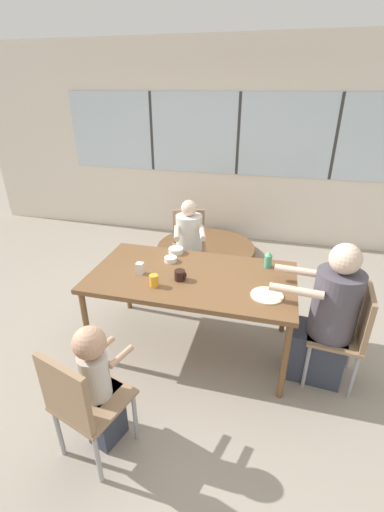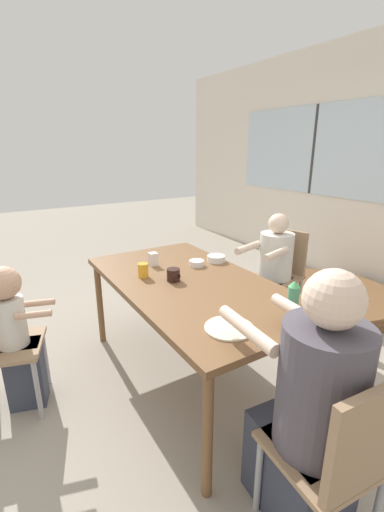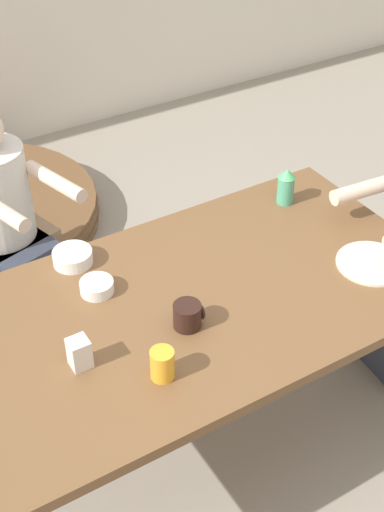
{
  "view_description": "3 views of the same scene",
  "coord_description": "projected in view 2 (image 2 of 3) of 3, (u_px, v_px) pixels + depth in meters",
  "views": [
    {
      "loc": [
        0.62,
        -2.44,
        2.17
      ],
      "look_at": [
        0.0,
        0.0,
        0.93
      ],
      "focal_mm": 24.0,
      "sensor_mm": 36.0,
      "label": 1
    },
    {
      "loc": [
        1.82,
        -1.12,
        1.62
      ],
      "look_at": [
        0.0,
        0.0,
        0.93
      ],
      "focal_mm": 24.0,
      "sensor_mm": 36.0,
      "label": 2
    },
    {
      "loc": [
        -0.91,
        -1.51,
        2.3
      ],
      "look_at": [
        0.0,
        0.0,
        0.93
      ],
      "focal_mm": 50.0,
      "sensor_mm": 36.0,
      "label": 3
    }
  ],
  "objects": [
    {
      "name": "chair_for_woman_green_shirt",
      "position": [
        282.0,
        267.0,
        3.27
      ],
      "size": [
        0.49,
        0.49,
        0.86
      ],
      "rotation": [
        0.0,
        0.0,
        -2.86
      ],
      "color": "#937556",
      "rests_on": "ground_plane"
    },
    {
      "name": "plate_tortillas",
      "position": [
        229.0,
        328.0,
        1.7
      ],
      "size": [
        0.25,
        0.25,
        0.01
      ],
      "color": "beige",
      "rests_on": "dining_table"
    },
    {
      "name": "person_toddler",
      "position": [
        17.0,
        338.0,
        2.11
      ],
      "size": [
        0.27,
        0.37,
        0.95
      ],
      "rotation": [
        0.0,
        0.0,
        -0.29
      ],
      "color": "#333847",
      "rests_on": "ground_plane"
    },
    {
      "name": "milk_carton_small",
      "position": [
        153.0,
        259.0,
        2.6
      ],
      "size": [
        0.06,
        0.06,
        0.1
      ],
      "color": "silver",
      "rests_on": "dining_table"
    },
    {
      "name": "person_woman_green_shirt",
      "position": [
        272.0,
        276.0,
        3.17
      ],
      "size": [
        0.44,
        0.61,
        1.05
      ],
      "rotation": [
        0.0,
        0.0,
        -2.86
      ],
      "color": "#333847",
      "rests_on": "ground_plane"
    },
    {
      "name": "ground_plane",
      "position": [
        192.0,
        375.0,
        2.53
      ],
      "size": [
        16.0,
        16.0,
        0.0
      ],
      "primitive_type": "plane",
      "color": "gray"
    },
    {
      "name": "sippy_cup",
      "position": [
        294.0,
        293.0,
        1.94
      ],
      "size": [
        0.07,
        0.07,
        0.15
      ],
      "color": "#4CA57F",
      "rests_on": "dining_table"
    },
    {
      "name": "person_man_blue_shirt",
      "position": [
        310.0,
        417.0,
        1.42
      ],
      "size": [
        0.67,
        0.4,
        1.21
      ],
      "rotation": [
        0.0,
        0.0,
        1.48
      ],
      "color": "#333847",
      "rests_on": "ground_plane"
    },
    {
      "name": "coffee_mug",
      "position": [
        174.0,
        275.0,
        2.3
      ],
      "size": [
        0.1,
        0.09,
        0.08
      ],
      "color": "black",
      "rests_on": "dining_table"
    },
    {
      "name": "chair_for_man_blue_shirt",
      "position": [
        342.0,
        452.0,
        1.29
      ],
      "size": [
        0.43,
        0.43,
        0.86
      ],
      "rotation": [
        0.0,
        0.0,
        1.48
      ],
      "color": "#937556",
      "rests_on": "ground_plane"
    },
    {
      "name": "dining_table",
      "position": [
        192.0,
        289.0,
        2.32
      ],
      "size": [
        1.72,
        0.93,
        0.75
      ],
      "color": "brown",
      "rests_on": "ground_plane"
    },
    {
      "name": "juice_glass",
      "position": [
        143.0,
        270.0,
        2.37
      ],
      "size": [
        0.07,
        0.07,
        0.1
      ],
      "color": "gold",
      "rests_on": "dining_table"
    },
    {
      "name": "bowl_cereal",
      "position": [
        216.0,
        259.0,
        2.69
      ],
      "size": [
        0.14,
        0.14,
        0.05
      ],
      "color": "white",
      "rests_on": "dining_table"
    },
    {
      "name": "folded_table_stack",
      "position": [
        327.0,
        297.0,
        3.67
      ],
      "size": [
        1.39,
        1.39,
        0.15
      ],
      "color": "brown",
      "rests_on": "ground_plane"
    },
    {
      "name": "bowl_white_shallow",
      "position": [
        197.0,
        263.0,
        2.6
      ],
      "size": [
        0.11,
        0.11,
        0.04
      ],
      "color": "white",
      "rests_on": "dining_table"
    }
  ]
}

